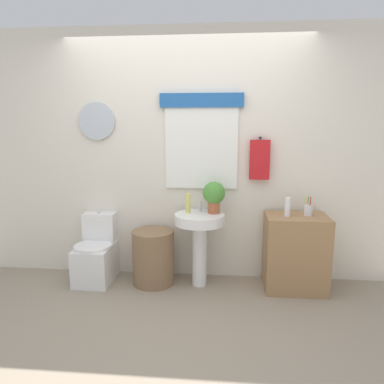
% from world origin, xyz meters
% --- Properties ---
extents(ground_plane, '(8.00, 8.00, 0.00)m').
position_xyz_m(ground_plane, '(0.00, 0.00, 0.00)').
color(ground_plane, gray).
extents(back_wall, '(4.40, 0.18, 2.60)m').
position_xyz_m(back_wall, '(0.00, 1.15, 1.31)').
color(back_wall, silver).
rests_on(back_wall, ground_plane).
extents(toilet, '(0.38, 0.51, 0.71)m').
position_xyz_m(toilet, '(-0.94, 0.88, 0.27)').
color(toilet, white).
rests_on(toilet, ground_plane).
extents(laundry_hamper, '(0.43, 0.43, 0.56)m').
position_xyz_m(laundry_hamper, '(-0.33, 0.85, 0.28)').
color(laundry_hamper, '#846647').
rests_on(laundry_hamper, ground_plane).
extents(pedestal_sink, '(0.50, 0.50, 0.75)m').
position_xyz_m(pedestal_sink, '(0.15, 0.85, 0.56)').
color(pedestal_sink, white).
rests_on(pedestal_sink, ground_plane).
extents(faucet, '(0.03, 0.03, 0.10)m').
position_xyz_m(faucet, '(0.15, 0.97, 0.80)').
color(faucet, silver).
rests_on(faucet, pedestal_sink).
extents(wooden_cabinet, '(0.59, 0.44, 0.75)m').
position_xyz_m(wooden_cabinet, '(1.11, 0.85, 0.38)').
color(wooden_cabinet, '#9E754C').
rests_on(wooden_cabinet, ground_plane).
extents(soap_bottle, '(0.05, 0.05, 0.20)m').
position_xyz_m(soap_bottle, '(0.03, 0.90, 0.85)').
color(soap_bottle, '#DBD166').
rests_on(soap_bottle, pedestal_sink).
extents(potted_plant, '(0.23, 0.23, 0.32)m').
position_xyz_m(potted_plant, '(0.29, 0.91, 0.94)').
color(potted_plant, '#AD5B38').
rests_on(potted_plant, pedestal_sink).
extents(lotion_bottle, '(0.05, 0.05, 0.19)m').
position_xyz_m(lotion_bottle, '(1.00, 0.81, 0.85)').
color(lotion_bottle, white).
rests_on(lotion_bottle, wooden_cabinet).
extents(toothbrush_cup, '(0.08, 0.08, 0.19)m').
position_xyz_m(toothbrush_cup, '(1.21, 0.87, 0.81)').
color(toothbrush_cup, silver).
rests_on(toothbrush_cup, wooden_cabinet).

